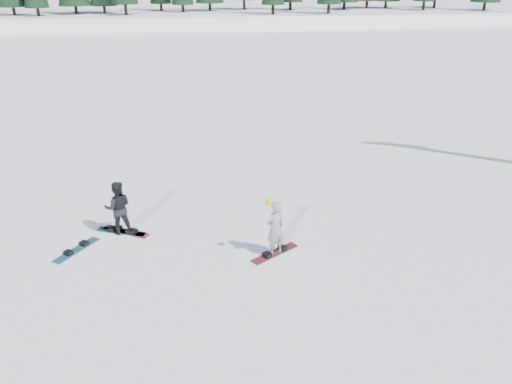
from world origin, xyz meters
TOP-DOWN VIEW (x-y plane):
  - ground at (0.00, 0.00)m, footprint 420.00×420.00m
  - alpine_backdrop at (-11.72, 189.16)m, footprint 412.50×227.00m
  - snowboarder_woman at (1.99, -1.31)m, footprint 0.68×0.61m
  - snowboarder_man at (-2.27, 0.45)m, footprint 0.84×0.69m
  - snowboard_woman at (1.99, -1.30)m, footprint 1.41×1.05m
  - snowboard_man at (-2.27, 0.45)m, footprint 1.50×0.82m
  - snowboard_loose_b at (-2.14, 0.43)m, footprint 1.44×1.00m
  - snowboard_loose_a at (-3.37, -0.44)m, footprint 1.10×1.38m

SIDE VIEW (x-z plane):
  - alpine_backdrop at x=-11.72m, z-range -40.57..12.63m
  - ground at x=0.00m, z-range 0.00..0.00m
  - snowboard_woman at x=1.99m, z-range 0.00..0.03m
  - snowboard_man at x=-2.27m, z-range 0.00..0.03m
  - snowboard_loose_b at x=-2.14m, z-range 0.00..0.03m
  - snowboard_loose_a at x=-3.37m, z-range 0.00..0.03m
  - snowboarder_woman at x=1.99m, z-range -0.06..1.65m
  - snowboarder_man at x=-2.27m, z-range 0.00..1.60m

